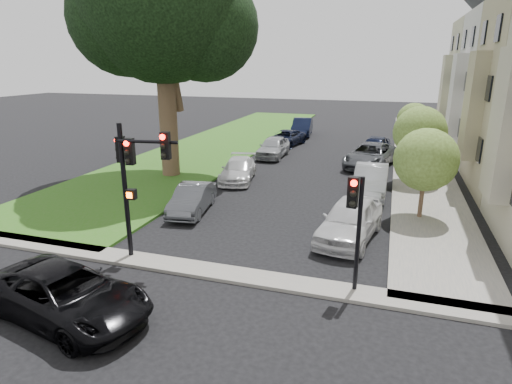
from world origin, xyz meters
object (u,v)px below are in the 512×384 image
(traffic_signal_main, at_px, (133,168))
(car_parked_2, at_px, (370,155))
(small_tree_b, at_px, (420,133))
(small_tree_c, at_px, (414,120))
(car_parked_6, at_px, (238,170))
(car_parked_8, at_px, (286,138))
(car_parked_9, at_px, (302,127))
(car_parked_3, at_px, (375,146))
(car_parked_5, at_px, (192,199))
(car_parked_7, at_px, (273,147))
(car_parked_1, at_px, (371,180))
(car_parked_0, at_px, (350,220))
(small_tree_a, at_px, (426,160))
(traffic_signal_secondary, at_px, (356,213))
(car_cross_near, at_px, (66,294))

(traffic_signal_main, bearing_deg, car_parked_2, 67.68)
(small_tree_b, height_order, small_tree_c, small_tree_b)
(car_parked_6, xyz_separation_m, car_parked_8, (0.03, 11.45, -0.01))
(car_parked_9, bearing_deg, car_parked_2, -64.96)
(car_parked_6, bearing_deg, traffic_signal_main, -99.13)
(car_parked_3, distance_m, car_parked_5, 16.99)
(traffic_signal_main, distance_m, car_parked_3, 21.65)
(small_tree_c, relative_size, car_parked_8, 0.82)
(car_parked_7, bearing_deg, car_parked_2, -8.18)
(car_parked_1, bearing_deg, car_parked_5, -145.13)
(traffic_signal_main, xyz_separation_m, car_parked_2, (6.88, 16.77, -2.54))
(car_parked_1, relative_size, car_parked_7, 1.08)
(car_parked_7, bearing_deg, car_parked_5, -91.95)
(car_parked_3, bearing_deg, traffic_signal_main, -98.52)
(small_tree_b, distance_m, car_parked_1, 4.49)
(small_tree_c, distance_m, car_parked_0, 18.91)
(small_tree_a, distance_m, small_tree_b, 6.27)
(car_parked_1, xyz_separation_m, car_parked_7, (-7.33, 7.36, -0.03))
(small_tree_b, xyz_separation_m, traffic_signal_secondary, (-2.28, -13.59, -0.38))
(small_tree_b, xyz_separation_m, car_parked_2, (-2.74, 3.22, -2.14))
(car_parked_9, bearing_deg, small_tree_c, -35.11)
(small_tree_a, distance_m, car_parked_9, 22.89)
(traffic_signal_main, relative_size, car_parked_3, 1.12)
(car_cross_near, height_order, car_parked_5, car_cross_near)
(car_parked_9, bearing_deg, car_parked_0, -80.56)
(car_parked_6, relative_size, car_parked_8, 0.97)
(traffic_signal_main, relative_size, traffic_signal_secondary, 1.32)
(traffic_signal_main, height_order, car_parked_7, traffic_signal_main)
(small_tree_c, xyz_separation_m, car_cross_near, (-9.51, -26.51, -1.80))
(car_parked_9, bearing_deg, car_parked_5, -97.66)
(small_tree_a, height_order, car_parked_6, small_tree_a)
(car_parked_0, xyz_separation_m, car_parked_7, (-6.92, 13.64, -0.05))
(car_parked_0, height_order, car_parked_8, car_parked_0)
(car_parked_8, relative_size, car_parked_9, 0.94)
(car_cross_near, bearing_deg, car_parked_3, -4.08)
(traffic_signal_secondary, relative_size, car_parked_5, 0.93)
(small_tree_a, bearing_deg, small_tree_b, 90.00)
(car_parked_2, bearing_deg, car_parked_8, 152.45)
(small_tree_c, distance_m, car_parked_7, 11.02)
(small_tree_c, relative_size, car_parked_7, 0.86)
(car_parked_5, bearing_deg, car_parked_1, 25.66)
(car_parked_3, relative_size, car_parked_5, 1.10)
(small_tree_b, relative_size, car_parked_9, 0.91)
(small_tree_c, bearing_deg, traffic_signal_main, -112.95)
(car_parked_0, relative_size, car_parked_8, 1.03)
(small_tree_b, height_order, car_parked_3, small_tree_b)
(car_cross_near, bearing_deg, small_tree_b, -16.84)
(car_parked_0, xyz_separation_m, car_parked_6, (-7.17, 6.83, -0.16))
(small_tree_b, relative_size, car_parked_7, 1.00)
(traffic_signal_main, bearing_deg, car_parked_0, 30.75)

